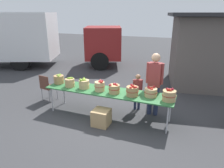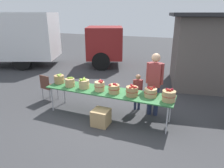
% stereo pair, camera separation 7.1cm
% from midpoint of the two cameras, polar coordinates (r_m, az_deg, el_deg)
% --- Properties ---
extents(ground_plane, '(40.00, 40.00, 0.00)m').
position_cam_midpoint_polar(ground_plane, '(5.80, -0.78, -8.87)').
color(ground_plane, '#38383A').
extents(market_table, '(3.50, 0.76, 0.75)m').
position_cam_midpoint_polar(market_table, '(5.50, -0.81, -2.25)').
color(market_table, '#2D6B38').
rests_on(market_table, ground).
extents(apple_basket_green_0, '(0.31, 0.31, 0.29)m').
position_cam_midpoint_polar(apple_basket_green_0, '(6.25, -14.19, 1.41)').
color(apple_basket_green_0, '#A87F51').
rests_on(apple_basket_green_0, market_table).
extents(apple_basket_green_1, '(0.29, 0.29, 0.29)m').
position_cam_midpoint_polar(apple_basket_green_1, '(5.89, -11.32, 0.49)').
color(apple_basket_green_1, tan).
rests_on(apple_basket_green_1, market_table).
extents(apple_basket_green_2, '(0.30, 0.30, 0.29)m').
position_cam_midpoint_polar(apple_basket_green_2, '(5.69, -7.45, 0.11)').
color(apple_basket_green_2, tan).
rests_on(apple_basket_green_2, market_table).
extents(apple_basket_red_0, '(0.28, 0.28, 0.30)m').
position_cam_midpoint_polar(apple_basket_red_0, '(5.46, -3.11, -0.51)').
color(apple_basket_red_0, tan).
rests_on(apple_basket_red_0, market_table).
extents(apple_basket_red_1, '(0.30, 0.30, 0.27)m').
position_cam_midpoint_polar(apple_basket_red_1, '(5.30, 0.95, -1.31)').
color(apple_basket_red_1, tan).
rests_on(apple_basket_red_1, market_table).
extents(apple_basket_red_2, '(0.32, 0.32, 0.29)m').
position_cam_midpoint_polar(apple_basket_red_2, '(5.15, 6.00, -1.92)').
color(apple_basket_red_2, '#A87F51').
rests_on(apple_basket_red_2, market_table).
extents(apple_basket_red_3, '(0.33, 0.33, 0.26)m').
position_cam_midpoint_polar(apple_basket_red_3, '(5.18, 11.10, -2.22)').
color(apple_basket_red_3, tan).
rests_on(apple_basket_red_3, market_table).
extents(apple_basket_red_4, '(0.33, 0.33, 0.31)m').
position_cam_midpoint_polar(apple_basket_red_4, '(5.02, 15.94, -3.08)').
color(apple_basket_red_4, tan).
rests_on(apple_basket_red_4, market_table).
extents(vendor_adult, '(0.46, 0.24, 1.75)m').
position_cam_midpoint_polar(vendor_adult, '(5.61, 12.11, 1.12)').
color(vendor_adult, '#262D4C').
rests_on(vendor_adult, ground).
extents(child_customer, '(0.27, 0.21, 1.09)m').
position_cam_midpoint_polar(child_customer, '(5.96, 7.49, -1.47)').
color(child_customer, '#262D4C').
rests_on(child_customer, ground).
extents(box_truck, '(7.94, 4.88, 2.75)m').
position_cam_midpoint_polar(box_truck, '(11.71, -20.17, 12.01)').
color(box_truck, white).
rests_on(box_truck, ground).
extents(food_kiosk, '(3.96, 3.48, 2.74)m').
position_cam_midpoint_polar(food_kiosk, '(8.76, 27.13, 8.32)').
color(food_kiosk, '#59514C').
rests_on(food_kiosk, ground).
extents(folding_chair, '(0.46, 0.46, 0.86)m').
position_cam_midpoint_polar(folding_chair, '(6.93, -17.21, -0.38)').
color(folding_chair, brown).
rests_on(folding_chair, ground).
extents(produce_crate, '(0.42, 0.42, 0.42)m').
position_cam_midpoint_polar(produce_crate, '(5.29, -2.70, -9.27)').
color(produce_crate, tan).
rests_on(produce_crate, ground).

